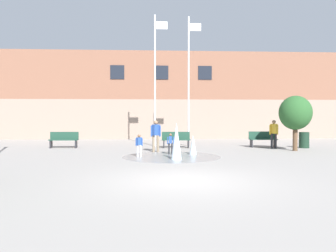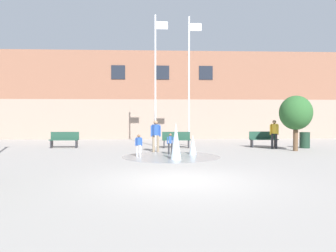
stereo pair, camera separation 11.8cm
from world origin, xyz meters
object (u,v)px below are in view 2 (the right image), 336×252
park_bench_far_left (64,139)px  trash_can (305,140)px  teen_by_trashcan (156,133)px  street_tree_near_building (296,113)px  park_bench_left_of_flagpoles (176,139)px  flagpole_right (189,78)px  park_bench_far_right (263,139)px  child_running (139,144)px  adult_in_red (274,132)px  child_with_pink_shirt (170,142)px  flagpole_left (156,77)px

park_bench_far_left → trash_can: bearing=-3.0°
park_bench_far_left → teen_by_trashcan: bearing=-25.9°
teen_by_trashcan → street_tree_near_building: street_tree_near_building is taller
park_bench_left_of_flagpoles → flagpole_right: size_ratio=0.21×
park_bench_far_right → street_tree_near_building: bearing=-66.4°
park_bench_far_left → park_bench_left_of_flagpoles: 6.38m
park_bench_far_right → street_tree_near_building: street_tree_near_building is taller
child_running → adult_in_red: bearing=168.7°
flagpole_right → child_with_pink_shirt: bearing=-107.4°
teen_by_trashcan → adult_in_red: bearing=-28.0°
flagpole_right → adult_in_red: bearing=-23.1°
child_with_pink_shirt → flagpole_right: 5.86m
child_with_pink_shirt → street_tree_near_building: size_ratio=0.34×
child_running → street_tree_near_building: street_tree_near_building is taller
park_bench_left_of_flagpoles → adult_in_red: size_ratio=1.01×
flagpole_left → street_tree_near_building: size_ratio=2.75×
street_tree_near_building → child_with_pink_shirt: bearing=-168.8°
flagpole_right → child_running: bearing=-117.9°
park_bench_left_of_flagpoles → child_running: bearing=-114.9°
adult_in_red → street_tree_near_building: size_ratio=0.56×
park_bench_left_of_flagpoles → flagpole_left: size_ratio=0.20×
teen_by_trashcan → child_with_pink_shirt: bearing=-98.1°
park_bench_left_of_flagpoles → park_bench_far_right: same height
park_bench_far_left → street_tree_near_building: size_ratio=0.56×
adult_in_red → street_tree_near_building: (0.66, -1.23, 1.02)m
park_bench_left_of_flagpoles → trash_can: bearing=-3.4°
trash_can → street_tree_near_building: street_tree_near_building is taller
adult_in_red → teen_by_trashcan: (-6.57, -1.46, 0.00)m
park_bench_far_left → flagpole_right: 8.17m
child_running → flagpole_left: (0.80, 5.33, 3.60)m
adult_in_red → flagpole_left: bearing=-144.4°
teen_by_trashcan → flagpole_right: flagpole_right is taller
child_running → trash_can: size_ratio=1.10×
park_bench_far_left → child_running: (4.43, -4.47, 0.10)m
flagpole_left → trash_can: size_ratio=8.75×
flagpole_left → street_tree_near_building: (7.20, -3.14, -2.22)m
flagpole_left → street_tree_near_building: bearing=-23.6°
park_bench_far_right → teen_by_trashcan: bearing=-159.1°
park_bench_far_left → child_with_pink_shirt: 6.87m
trash_can → street_tree_near_building: bearing=-128.0°
child_running → trash_can: bearing=165.9°
flagpole_left → street_tree_near_building: 8.16m
park_bench_far_right → adult_in_red: size_ratio=1.01×
teen_by_trashcan → trash_can: teen_by_trashcan is taller
adult_in_red → trash_can: bearing=62.2°
child_with_pink_shirt → child_running: bearing=-51.9°
child_with_pink_shirt → flagpole_right: bearing=168.7°
teen_by_trashcan → child_running: (-0.76, -1.96, -0.35)m
park_bench_far_right → street_tree_near_building: (0.95, -2.17, 1.48)m
park_bench_far_left → street_tree_near_building: 12.71m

